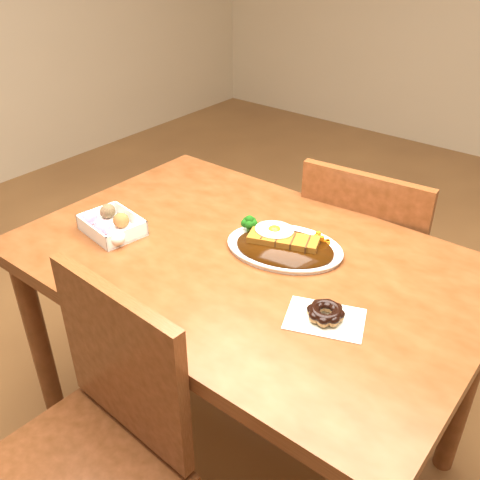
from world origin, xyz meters
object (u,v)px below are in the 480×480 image
Objects in this scene: chair_far at (367,267)px; chair_near at (87,456)px; table at (246,287)px; katsu_curry_plate at (283,244)px; donut_box at (110,224)px; pon_de_ring at (326,313)px.

chair_far and chair_near have the same top height.
table is 0.15m from katsu_curry_plate.
chair_far is at bearing 54.18° from donut_box.
table is 1.38× the size of chair_far.
chair_far is 1.08m from chair_near.
table is 0.42m from donut_box.
donut_box is at bearing -152.36° from katsu_curry_plate.
pon_de_ring is at bearing -37.15° from katsu_curry_plate.
katsu_curry_plate is (-0.06, -0.45, 0.29)m from chair_far.
katsu_curry_plate is (0.05, 0.09, 0.11)m from table.
katsu_curry_plate is 1.85× the size of donut_box.
chair_near reaches higher than table.
chair_far is 4.53× the size of donut_box.
katsu_curry_plate is 0.48m from donut_box.
chair_far is 1.00× the size of chair_near.
katsu_curry_plate is at bearing 59.06° from table.
katsu_curry_plate is at bearing 142.85° from pon_de_ring.
pon_de_ring reaches higher than table.
chair_far is 4.31× the size of pon_de_ring.
donut_box is at bearing -160.09° from table.
chair_far is at bearing 78.47° from table.
donut_box is 0.95× the size of pon_de_ring.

